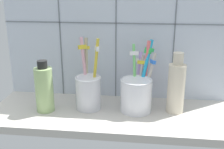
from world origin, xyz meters
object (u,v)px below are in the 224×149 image
(toothbrush_cup_right, at_px, (137,92))
(ceramic_vase, at_px, (176,86))
(toothbrush_cup_left, at_px, (88,90))
(soap_bottle, at_px, (44,89))

(toothbrush_cup_right, distance_m, ceramic_vase, 0.10)
(toothbrush_cup_right, xyz_separation_m, ceramic_vase, (0.10, 0.00, 0.02))
(toothbrush_cup_left, height_order, ceramic_vase, toothbrush_cup_left)
(toothbrush_cup_left, bearing_deg, toothbrush_cup_right, 0.98)
(ceramic_vase, distance_m, soap_bottle, 0.34)
(ceramic_vase, bearing_deg, soap_bottle, -174.32)
(toothbrush_cup_left, xyz_separation_m, soap_bottle, (-0.11, -0.03, 0.01))
(toothbrush_cup_left, distance_m, ceramic_vase, 0.23)
(toothbrush_cup_right, distance_m, soap_bottle, 0.24)
(ceramic_vase, bearing_deg, toothbrush_cup_right, -179.09)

